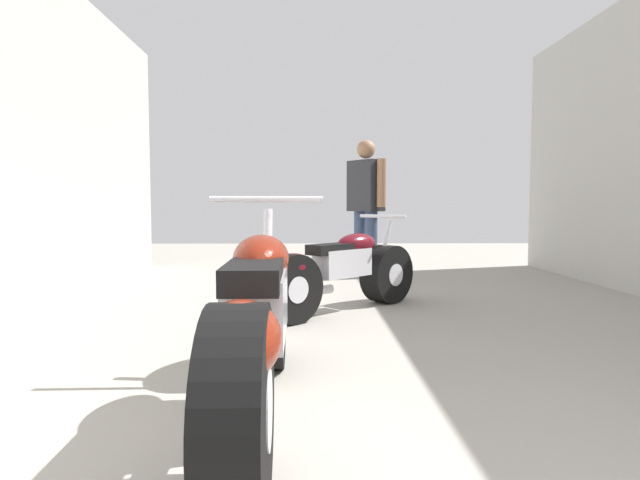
{
  "coord_description": "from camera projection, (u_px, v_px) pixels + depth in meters",
  "views": [
    {
      "loc": [
        -0.48,
        -0.38,
        0.94
      ],
      "look_at": [
        -0.41,
        3.55,
        0.68
      ],
      "focal_mm": 29.76,
      "sensor_mm": 36.0,
      "label": 1
    }
  ],
  "objects": [
    {
      "name": "mechanic_in_blue",
      "position": [
        366.0,
        200.0,
        6.91
      ],
      "size": [
        0.51,
        0.65,
        1.79
      ],
      "color": "#384766",
      "rests_on": "ground_plane"
    },
    {
      "name": "motorcycle_maroon_cruiser",
      "position": [
        256.0,
        326.0,
        2.28
      ],
      "size": [
        0.63,
        2.13,
        0.99
      ],
      "color": "black",
      "rests_on": "ground_plane"
    },
    {
      "name": "ground_plane",
      "position": [
        372.0,
        326.0,
        4.14
      ],
      "size": [
        17.77,
        17.77,
        0.0
      ],
      "primitive_type": "plane",
      "color": "#9E998E"
    },
    {
      "name": "motorcycle_black_naked",
      "position": [
        340.0,
        273.0,
        4.64
      ],
      "size": [
        1.46,
        1.42,
        0.85
      ],
      "color": "black",
      "rests_on": "ground_plane"
    }
  ]
}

